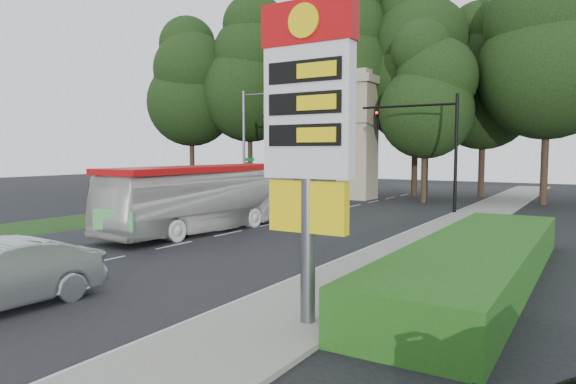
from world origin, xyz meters
The scene contains 18 objects.
road_surface centered at (0.00, 12.00, 0.01)m, with size 14.00×80.00×0.02m, color black.
sidewalk_right centered at (8.50, 12.00, 0.06)m, with size 3.00×80.00×0.12m, color gray.
grass_verge_left centered at (-9.50, 18.00, 0.01)m, with size 5.00×50.00×0.02m, color #193814.
hedge centered at (11.50, 8.00, 0.60)m, with size 3.00×14.00×1.20m, color #1E5416.
gas_station_pylon centered at (9.20, 1.99, 4.45)m, with size 2.10×0.45×6.85m.
traffic_signal_mast centered at (5.68, 24.00, 4.67)m, with size 6.10×0.35×7.20m.
streetlight_signs centered at (-6.99, 22.01, 4.44)m, with size 2.75×0.98×8.00m.
monument centered at (-2.00, 30.00, 5.10)m, with size 3.00×3.00×10.05m.
tree_far_west centered at (-22.00, 33.00, 10.68)m, with size 8.96×8.96×17.60m.
tree_west_mid centered at (-16.00, 35.00, 11.69)m, with size 9.80×9.80×19.25m.
tree_west_near centered at (-10.00, 37.00, 10.02)m, with size 8.40×8.40×16.50m.
tree_center_left centered at (-5.00, 33.00, 12.02)m, with size 10.08×10.08×19.80m.
tree_center_right centered at (1.00, 35.00, 11.02)m, with size 9.24×9.24×18.15m.
tree_east_near centered at (6.00, 37.00, 9.68)m, with size 8.12×8.12×15.95m.
tree_east_mid centered at (11.00, 33.00, 11.35)m, with size 9.52×9.52×18.70m.
tree_monument_left centered at (-6.00, 29.00, 8.68)m, with size 7.28×7.28×14.30m.
tree_monument_right centered at (3.50, 29.50, 8.01)m, with size 6.72×6.72×13.20m.
transit_bus centered at (-1.43, 11.12, 1.55)m, with size 2.60×11.10×3.09m, color silver.
Camera 1 is at (14.46, -7.41, 3.76)m, focal length 32.00 mm.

